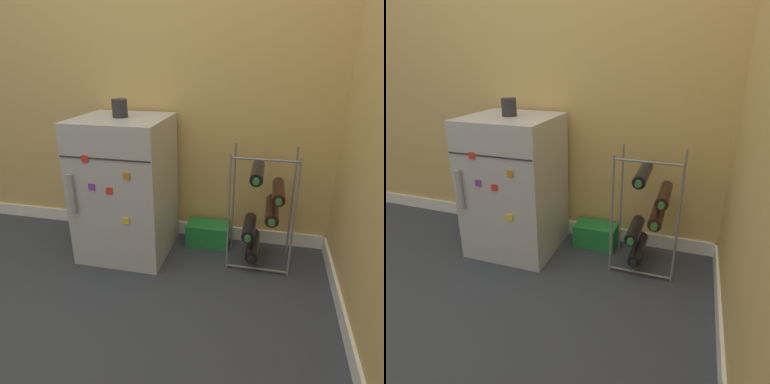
% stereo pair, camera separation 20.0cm
% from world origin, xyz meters
% --- Properties ---
extents(ground_plane, '(14.00, 14.00, 0.00)m').
position_xyz_m(ground_plane, '(0.00, 0.00, 0.00)').
color(ground_plane, '#333842').
extents(wall_back, '(6.86, 0.07, 2.50)m').
position_xyz_m(wall_back, '(0.00, 0.64, 1.24)').
color(wall_back, tan).
rests_on(wall_back, ground_plane).
extents(mini_fridge, '(0.52, 0.52, 0.84)m').
position_xyz_m(mini_fridge, '(-0.29, 0.34, 0.42)').
color(mini_fridge, '#B7BABF').
rests_on(mini_fridge, ground_plane).
extents(wine_rack, '(0.36, 0.33, 0.69)m').
position_xyz_m(wine_rack, '(0.52, 0.37, 0.33)').
color(wine_rack, slate).
rests_on(wine_rack, ground_plane).
extents(soda_box, '(0.27, 0.16, 0.15)m').
position_xyz_m(soda_box, '(0.18, 0.50, 0.07)').
color(soda_box, '#1E7F38').
rests_on(soda_box, ground_plane).
extents(fridge_top_cup, '(0.08, 0.08, 0.10)m').
position_xyz_m(fridge_top_cup, '(-0.30, 0.34, 0.89)').
color(fridge_top_cup, '#28282D').
rests_on(fridge_top_cup, mini_fridge).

